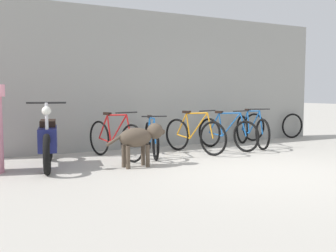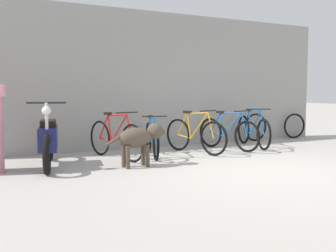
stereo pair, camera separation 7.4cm
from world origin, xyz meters
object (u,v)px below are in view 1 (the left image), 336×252
object	(u,v)px
bicycle_0	(115,139)
spare_tire_left	(292,126)
bicycle_3	(227,133)
bicycle_2	(194,135)
motorcycle	(48,140)
stray_dog	(140,137)
bicycle_1	(151,139)
bicycle_4	(252,131)
spare_tire_right	(254,127)

from	to	relation	value
bicycle_0	spare_tire_left	distance (m)	5.33
bicycle_3	bicycle_0	bearing A→B (deg)	-104.18
bicycle_2	motorcycle	bearing A→B (deg)	-103.21
bicycle_2	stray_dog	distance (m)	1.74
bicycle_0	spare_tire_left	xyz separation A→B (m)	(5.25, 0.87, -0.03)
bicycle_1	spare_tire_left	distance (m)	4.61
bicycle_2	spare_tire_left	world-z (taller)	bicycle_2
bicycle_4	stray_dog	distance (m)	3.32
stray_dog	spare_tire_right	size ratio (longest dim) A/B	1.51
bicycle_2	bicycle_3	size ratio (longest dim) A/B	0.98
bicycle_2	motorcycle	distance (m)	2.87
bicycle_2	motorcycle	size ratio (longest dim) A/B	0.83
bicycle_3	motorcycle	bearing A→B (deg)	-100.19
bicycle_2	bicycle_0	bearing A→B (deg)	-109.87
bicycle_2	motorcycle	xyz separation A→B (m)	(-2.87, -0.16, 0.08)
bicycle_3	bicycle_4	bearing A→B (deg)	83.82
bicycle_1	bicycle_2	distance (m)	0.91
bicycle_4	motorcycle	world-z (taller)	motorcycle
bicycle_1	spare_tire_right	bearing A→B (deg)	122.43
bicycle_3	stray_dog	bearing A→B (deg)	-83.11
spare_tire_right	motorcycle	bearing A→B (deg)	-167.77
bicycle_1	bicycle_4	world-z (taller)	bicycle_4
bicycle_1	stray_dog	size ratio (longest dim) A/B	1.54
bicycle_1	spare_tire_right	size ratio (longest dim) A/B	2.33
bicycle_1	bicycle_3	size ratio (longest dim) A/B	1.01
bicycle_4	motorcycle	bearing A→B (deg)	-69.94
motorcycle	spare_tire_left	size ratio (longest dim) A/B	2.89
stray_dog	bicycle_0	bearing A→B (deg)	95.13
spare_tire_left	spare_tire_right	size ratio (longest dim) A/B	0.95
spare_tire_left	bicycle_4	bearing A→B (deg)	-158.99
bicycle_4	motorcycle	xyz separation A→B (m)	(-4.49, -0.36, 0.08)
spare_tire_right	bicycle_2	bearing A→B (deg)	-157.45
bicycle_2	bicycle_3	bearing A→B (deg)	79.92
motorcycle	stray_dog	world-z (taller)	motorcycle
bicycle_2	spare_tire_right	bearing A→B (deg)	96.12
bicycle_4	bicycle_2	bearing A→B (deg)	-67.46
bicycle_3	bicycle_4	world-z (taller)	bicycle_4
motorcycle	bicycle_2	bearing A→B (deg)	105.47
bicycle_4	spare_tire_right	distance (m)	1.03
bicycle_4	motorcycle	size ratio (longest dim) A/B	0.89
bicycle_0	spare_tire_right	distance (m)	4.05
stray_dog	spare_tire_left	size ratio (longest dim) A/B	1.59
bicycle_2	bicycle_1	bearing A→B (deg)	-111.80
stray_dog	spare_tire_right	world-z (taller)	stray_dog
bicycle_2	stray_dog	world-z (taller)	bicycle_2
bicycle_3	spare_tire_left	size ratio (longest dim) A/B	2.44
bicycle_0	bicycle_3	bearing A→B (deg)	75.21
motorcycle	bicycle_3	bearing A→B (deg)	106.20
spare_tire_left	spare_tire_right	xyz separation A→B (m)	(-1.30, -0.01, 0.02)
bicycle_1	spare_tire_left	bearing A→B (deg)	118.24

